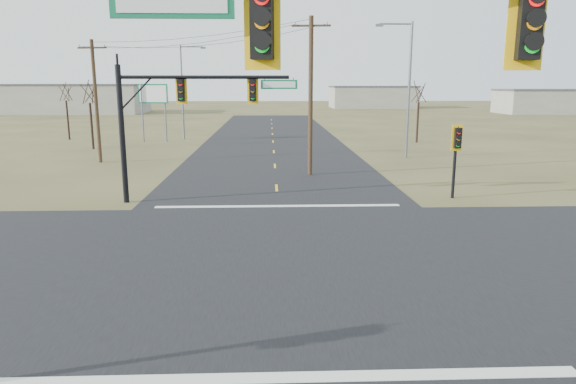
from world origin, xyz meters
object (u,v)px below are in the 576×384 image
Objects in this scene: utility_pole_far at (96,100)px; streetlight_c at (184,87)px; mast_arm_far at (183,104)px; utility_pole_near at (311,95)px; bare_tree_a at (89,92)px; streetlight_a at (406,83)px; bare_tree_c at (419,92)px; mast_arm_near at (555,92)px; pedestal_signal_ne at (457,144)px; highway_sign at (153,101)px; bare_tree_b at (65,91)px.

streetlight_c is (3.94, 16.48, 0.80)m from utility_pole_far.
mast_arm_far is 30.54m from streetlight_c.
mast_arm_far is at bearing -132.28° from utility_pole_near.
utility_pole_near is at bearing -37.22° from bare_tree_a.
bare_tree_c is (4.17, 10.69, -0.86)m from streetlight_a.
mast_arm_far is at bearing -61.44° from bare_tree_a.
mast_arm_near reaches higher than pedestal_signal_ne.
streetlight_c is 1.51× the size of bare_tree_c.
streetlight_c is (-11.67, 22.55, 0.33)m from utility_pole_near.
highway_sign is (-14.48, 20.24, -1.04)m from utility_pole_near.
streetlight_c is (-19.91, 14.72, -0.44)m from streetlight_a.
mast_arm_far reaches higher than pedestal_signal_ne.
mast_arm_far is 10.30m from utility_pole_near.
utility_pole_far is 1.55× the size of highway_sign.
utility_pole_near is at bearing 131.45° from pedestal_signal_ne.
streetlight_c is (2.81, 2.31, 1.37)m from highway_sign.
mast_arm_far is 0.88× the size of utility_pole_near.
streetlight_a is at bearing 48.87° from mast_arm_far.
highway_sign is 26.97m from bare_tree_c.
mast_arm_near is 54.53m from bare_tree_b.
bare_tree_a is at bearing -118.11° from highway_sign.
bare_tree_a reaches higher than pedestal_signal_ne.
pedestal_signal_ne is at bearing 84.45° from mast_arm_near.
bare_tree_b is (-25.85, 48.00, -0.72)m from mast_arm_near.
bare_tree_c is (36.54, -4.02, 0.03)m from bare_tree_b.
utility_pole_far is 0.85× the size of streetlight_a.
streetlight_a reaches higher than utility_pole_near.
mast_arm_near is 48.52m from highway_sign.
utility_pole_far is at bearing -68.39° from bare_tree_a.
mast_arm_near is 1.77× the size of bare_tree_a.
bare_tree_b is at bearing 122.63° from bare_tree_a.
streetlight_c is at bearing 48.64° from bare_tree_a.
utility_pole_near is 1.53× the size of bare_tree_a.
bare_tree_c is (31.30, 4.16, -0.09)m from bare_tree_a.
streetlight_a is (15.18, 15.44, 1.03)m from mast_arm_far.
streetlight_c is at bearing 148.09° from streetlight_a.
streetlight_c is 12.47m from bare_tree_b.
streetlight_c is at bearing 116.23° from mast_arm_near.
bare_tree_a is at bearing 138.15° from pedestal_signal_ne.
mast_arm_near is at bearing -86.12° from utility_pole_near.
utility_pole_far is at bearing -171.21° from streetlight_a.
streetlight_c reaches higher than highway_sign.
utility_pole_far is (-8.67, 13.68, -0.21)m from mast_arm_far.
mast_arm_far is at bearing 126.52° from mast_arm_near.
bare_tree_c is at bearing 5.02° from highway_sign.
utility_pole_near is 23.72m from bare_tree_a.
bare_tree_c is (19.34, 26.13, 0.17)m from mast_arm_far.
utility_pole_far is at bearing -110.50° from streetlight_c.
utility_pole_near reaches higher than highway_sign.
utility_pole_near is 1.11× the size of utility_pole_far.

